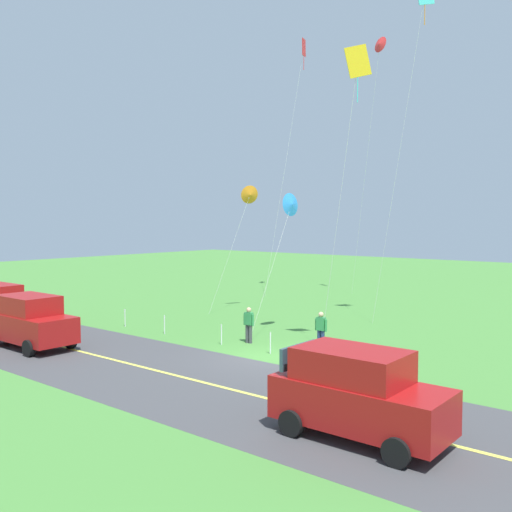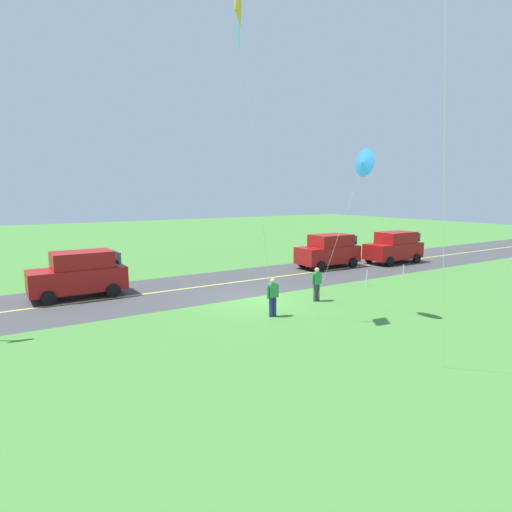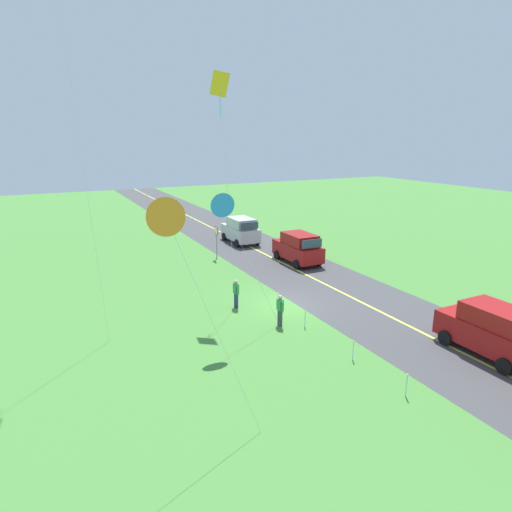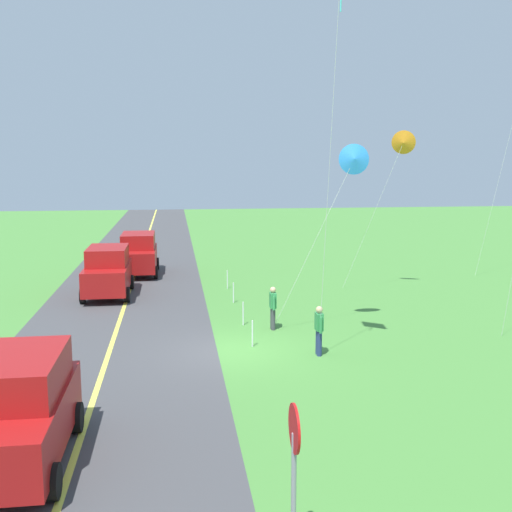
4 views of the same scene
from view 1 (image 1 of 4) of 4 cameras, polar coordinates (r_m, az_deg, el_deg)
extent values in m
cube|color=#478438|center=(22.89, 1.06, -10.34)|extent=(120.00, 120.00, 0.10)
cube|color=#424244|center=(19.99, -6.22, -12.27)|extent=(120.00, 7.00, 0.00)
cube|color=#E5E04C|center=(19.99, -6.22, -12.26)|extent=(120.00, 0.16, 0.00)
cube|color=maroon|center=(14.85, 10.43, -14.39)|extent=(4.40, 1.90, 1.10)
cube|color=maroon|center=(14.70, 9.60, -10.71)|extent=(2.73, 1.75, 0.80)
cube|color=#334756|center=(14.22, 13.48, -11.26)|extent=(0.10, 1.62, 0.64)
cube|color=#334756|center=(15.54, 4.33, -9.89)|extent=(0.10, 1.62, 0.60)
cylinder|color=black|center=(15.26, 17.10, -16.17)|extent=(0.68, 0.22, 0.68)
cylinder|color=black|center=(13.63, 13.92, -18.57)|extent=(0.68, 0.22, 0.68)
cylinder|color=black|center=(16.48, 7.55, -14.53)|extent=(0.68, 0.22, 0.68)
cylinder|color=black|center=(14.99, 3.57, -16.39)|extent=(0.68, 0.22, 0.68)
cube|color=maroon|center=(26.36, -21.57, -6.65)|extent=(4.40, 1.90, 1.10)
cube|color=maroon|center=(26.43, -21.88, -4.54)|extent=(2.73, 1.75, 0.80)
cube|color=#334756|center=(25.49, -20.70, -4.81)|extent=(0.10, 1.62, 0.64)
cube|color=#334756|center=(27.85, -23.50, -4.18)|extent=(0.10, 1.62, 0.60)
cylinder|color=black|center=(25.73, -18.11, -8.07)|extent=(0.68, 0.22, 0.68)
cylinder|color=black|center=(24.79, -21.85, -8.59)|extent=(0.68, 0.22, 0.68)
cylinder|color=black|center=(28.14, -21.28, -7.14)|extent=(0.68, 0.22, 0.68)
cube|color=#334756|center=(30.64, -23.90, -3.50)|extent=(0.10, 1.61, 0.64)
cylinder|color=black|center=(30.78, -21.73, -6.24)|extent=(0.68, 0.22, 0.68)
cylinder|color=black|center=(33.28, -24.14, -5.58)|extent=(0.68, 0.22, 0.68)
cylinder|color=navy|center=(24.51, 6.34, -8.32)|extent=(0.16, 0.16, 0.82)
cylinder|color=navy|center=(24.41, 6.70, -8.37)|extent=(0.16, 0.16, 0.82)
cube|color=#338C4C|center=(24.33, 6.53, -6.76)|extent=(0.36, 0.22, 0.56)
cylinder|color=#338C4C|center=(24.47, 6.06, -6.81)|extent=(0.10, 0.10, 0.52)
cylinder|color=#338C4C|center=(24.21, 7.02, -6.93)|extent=(0.10, 0.10, 0.52)
sphere|color=#D8AD84|center=(24.26, 6.54, -5.85)|extent=(0.22, 0.22, 0.22)
cylinder|color=#3F3F47|center=(25.60, -0.89, -7.79)|extent=(0.16, 0.16, 0.82)
cylinder|color=#3F3F47|center=(25.49, -0.57, -7.84)|extent=(0.16, 0.16, 0.82)
cube|color=#338C4C|center=(25.42, -0.73, -6.29)|extent=(0.36, 0.22, 0.56)
cylinder|color=#338C4C|center=(25.58, -1.15, -6.34)|extent=(0.10, 0.10, 0.52)
cylinder|color=#338C4C|center=(25.27, -0.31, -6.46)|extent=(0.10, 0.10, 0.52)
sphere|color=#D8AD84|center=(25.35, -0.73, -5.42)|extent=(0.22, 0.22, 0.22)
cylinder|color=silver|center=(23.55, 8.29, 4.53)|extent=(1.60, 0.08, 11.73)
cube|color=yellow|center=(24.01, 10.18, 18.67)|extent=(0.81, 0.87, 1.37)
cylinder|color=#4CD8D8|center=(23.79, 10.16, 16.57)|extent=(0.04, 0.04, 1.40)
cylinder|color=silver|center=(26.19, 1.49, -1.56)|extent=(0.26, 2.89, 6.23)
cone|color=#2D8CE5|center=(27.18, 3.58, 5.19)|extent=(0.34, 1.12, 1.11)
cylinder|color=silver|center=(41.95, 10.89, 8.08)|extent=(2.50, 0.92, 17.59)
cone|color=red|center=(42.61, 12.30, 20.04)|extent=(1.17, 0.74, 1.11)
cylinder|color=silver|center=(33.65, -2.66, 0.24)|extent=(1.15, 2.41, 7.00)
cone|color=orange|center=(34.16, -0.61, 6.16)|extent=(0.81, 1.16, 1.11)
cylinder|color=silver|center=(41.45, 2.87, 8.46)|extent=(1.34, 2.88, 17.97)
cube|color=red|center=(43.90, 4.82, 20.13)|extent=(0.39, 0.96, 1.28)
cylinder|color=red|center=(43.65, 4.82, 19.00)|extent=(0.04, 0.04, 1.40)
cylinder|color=silver|center=(30.42, 14.03, 8.98)|extent=(2.39, 0.54, 16.75)
cylinder|color=orange|center=(31.78, 16.57, 22.53)|extent=(0.04, 0.04, 1.40)
cylinder|color=silver|center=(30.17, -13.00, -6.06)|extent=(0.05, 0.05, 0.90)
cylinder|color=silver|center=(27.87, -9.16, -6.81)|extent=(0.05, 0.05, 0.90)
cylinder|color=silver|center=(25.25, -3.49, -7.86)|extent=(0.05, 0.05, 0.90)
cylinder|color=silver|center=(23.52, 1.45, -8.71)|extent=(0.05, 0.05, 0.90)
camera|label=2|loc=(34.30, 33.95, 2.30)|focal=29.93mm
camera|label=3|loc=(44.94, -9.83, 8.28)|focal=31.04mm
camera|label=4|loc=(16.57, 58.58, 4.22)|focal=42.74mm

